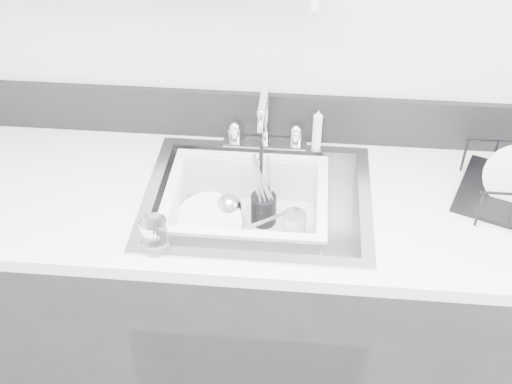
# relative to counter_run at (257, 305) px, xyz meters

# --- Properties ---
(room_shell) EXTENTS (3.50, 3.00, 2.60)m
(room_shell) POSITION_rel_counter_run_xyz_m (0.00, -0.80, 1.22)
(room_shell) COLOR silver
(room_shell) RESTS_ON ground
(counter_run) EXTENTS (3.20, 0.62, 0.92)m
(counter_run) POSITION_rel_counter_run_xyz_m (0.00, 0.00, 0.00)
(counter_run) COLOR black
(counter_run) RESTS_ON ground
(backsplash) EXTENTS (3.20, 0.02, 0.16)m
(backsplash) POSITION_rel_counter_run_xyz_m (0.00, 0.30, 0.54)
(backsplash) COLOR black
(backsplash) RESTS_ON counter_run
(sink) EXTENTS (0.64, 0.52, 0.20)m
(sink) POSITION_rel_counter_run_xyz_m (0.00, 0.00, 0.37)
(sink) COLOR silver
(sink) RESTS_ON counter_run
(faucet) EXTENTS (0.26, 0.18, 0.23)m
(faucet) POSITION_rel_counter_run_xyz_m (0.00, 0.25, 0.52)
(faucet) COLOR silver
(faucet) RESTS_ON counter_run
(side_sprayer) EXTENTS (0.03, 0.03, 0.14)m
(side_sprayer) POSITION_rel_counter_run_xyz_m (0.16, 0.25, 0.53)
(side_sprayer) COLOR white
(side_sprayer) RESTS_ON counter_run
(wash_tub) EXTENTS (0.51, 0.44, 0.18)m
(wash_tub) POSITION_rel_counter_run_xyz_m (-0.03, 0.01, 0.38)
(wash_tub) COLOR white
(wash_tub) RESTS_ON sink
(plate_stack) EXTENTS (0.24, 0.24, 0.10)m
(plate_stack) POSITION_rel_counter_run_xyz_m (-0.14, -0.01, 0.33)
(plate_stack) COLOR white
(plate_stack) RESTS_ON wash_tub
(utensil_cup) EXTENTS (0.08, 0.08, 0.26)m
(utensil_cup) POSITION_rel_counter_run_xyz_m (0.01, 0.07, 0.36)
(utensil_cup) COLOR black
(utensil_cup) RESTS_ON wash_tub
(ladle) EXTENTS (0.30, 0.29, 0.09)m
(ladle) POSITION_rel_counter_run_xyz_m (-0.04, 0.01, 0.35)
(ladle) COLOR silver
(ladle) RESTS_ON wash_tub
(tumbler_in_tub) EXTENTS (0.09, 0.09, 0.10)m
(tumbler_in_tub) POSITION_rel_counter_run_xyz_m (0.11, 0.00, 0.36)
(tumbler_in_tub) COLOR white
(tumbler_in_tub) RESTS_ON wash_tub
(tumbler_counter) EXTENTS (0.09, 0.09, 0.10)m
(tumbler_counter) POSITION_rel_counter_run_xyz_m (-0.24, -0.23, 0.51)
(tumbler_counter) COLOR white
(tumbler_counter) RESTS_ON counter_run
(bowl_small) EXTENTS (0.10, 0.10, 0.03)m
(bowl_small) POSITION_rel_counter_run_xyz_m (0.08, -0.06, 0.32)
(bowl_small) COLOR white
(bowl_small) RESTS_ON wash_tub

